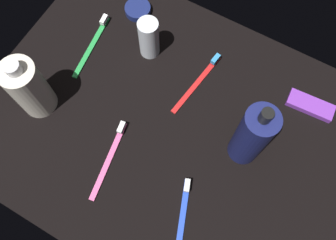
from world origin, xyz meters
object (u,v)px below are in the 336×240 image
(cream_tin_right, at_px, (138,10))
(toothbrush_green, at_px, (93,42))
(toothbrush_pink, at_px, (110,155))
(snack_bar_purple, at_px, (310,105))
(toothbrush_red, at_px, (199,80))
(bodywash_bottle, at_px, (29,88))
(toothbrush_blue, at_px, (182,217))
(deodorant_stick, at_px, (149,38))
(lotion_bottle, at_px, (252,136))

(cream_tin_right, bearing_deg, toothbrush_green, -108.71)
(toothbrush_pink, distance_m, snack_bar_purple, 0.46)
(toothbrush_pink, xyz_separation_m, toothbrush_red, (0.08, 0.25, 0.00))
(bodywash_bottle, height_order, toothbrush_pink, bodywash_bottle)
(toothbrush_blue, height_order, toothbrush_red, same)
(toothbrush_red, distance_m, toothbrush_green, 0.27)
(deodorant_stick, height_order, toothbrush_green, deodorant_stick)
(bodywash_bottle, height_order, toothbrush_green, bodywash_bottle)
(toothbrush_pink, bearing_deg, lotion_bottle, 32.34)
(toothbrush_pink, relative_size, toothbrush_green, 1.00)
(bodywash_bottle, bearing_deg, lotion_bottle, 15.76)
(toothbrush_blue, distance_m, cream_tin_right, 0.52)
(bodywash_bottle, relative_size, toothbrush_blue, 1.00)
(cream_tin_right, bearing_deg, toothbrush_red, -23.11)
(lotion_bottle, bearing_deg, toothbrush_pink, -147.66)
(lotion_bottle, bearing_deg, toothbrush_green, 171.62)
(lotion_bottle, bearing_deg, toothbrush_blue, -103.09)
(toothbrush_red, distance_m, cream_tin_right, 0.25)
(bodywash_bottle, bearing_deg, toothbrush_green, 84.94)
(bodywash_bottle, xyz_separation_m, deodorant_stick, (0.15, 0.24, -0.02))
(toothbrush_red, height_order, cream_tin_right, toothbrush_red)
(toothbrush_green, bearing_deg, toothbrush_pink, -48.75)
(lotion_bottle, xyz_separation_m, snack_bar_purple, (0.09, 0.17, -0.09))
(toothbrush_red, relative_size, toothbrush_green, 1.00)
(lotion_bottle, distance_m, bodywash_bottle, 0.47)
(bodywash_bottle, xyz_separation_m, toothbrush_red, (0.29, 0.23, -0.07))
(toothbrush_pink, xyz_separation_m, toothbrush_green, (-0.19, 0.22, 0.00))
(deodorant_stick, xyz_separation_m, toothbrush_pink, (0.06, -0.27, -0.05))
(deodorant_stick, bearing_deg, lotion_bottle, -20.81)
(toothbrush_blue, xyz_separation_m, toothbrush_red, (-0.12, 0.29, 0.00))
(deodorant_stick, xyz_separation_m, cream_tin_right, (-0.08, 0.08, -0.05))
(toothbrush_red, bearing_deg, snack_bar_purple, 15.06)
(toothbrush_pink, height_order, toothbrush_green, same)
(toothbrush_pink, xyz_separation_m, cream_tin_right, (-0.14, 0.35, 0.00))
(deodorant_stick, height_order, toothbrush_blue, deodorant_stick)
(bodywash_bottle, distance_m, toothbrush_red, 0.37)
(deodorant_stick, xyz_separation_m, snack_bar_purple, (0.39, 0.05, -0.05))
(toothbrush_blue, distance_m, toothbrush_green, 0.46)
(deodorant_stick, bearing_deg, toothbrush_red, -5.51)
(bodywash_bottle, distance_m, toothbrush_pink, 0.22)
(lotion_bottle, height_order, toothbrush_red, lotion_bottle)
(bodywash_bottle, relative_size, toothbrush_red, 0.96)
(toothbrush_green, bearing_deg, deodorant_stick, 21.47)
(deodorant_stick, height_order, toothbrush_red, deodorant_stick)
(lotion_bottle, xyz_separation_m, toothbrush_green, (-0.43, 0.06, -0.09))
(deodorant_stick, xyz_separation_m, toothbrush_red, (0.14, -0.01, -0.05))
(toothbrush_pink, height_order, snack_bar_purple, toothbrush_pink)
(lotion_bottle, distance_m, toothbrush_blue, 0.21)
(toothbrush_green, relative_size, cream_tin_right, 2.78)
(toothbrush_pink, bearing_deg, toothbrush_blue, -10.70)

